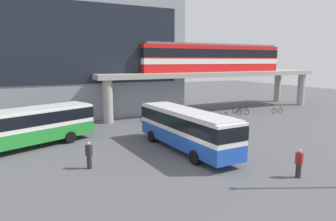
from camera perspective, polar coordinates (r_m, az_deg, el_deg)
ground_plane at (r=29.28m, az=-4.77°, el=-4.50°), size 120.00×120.00×0.00m
station_building at (r=41.60m, az=-21.20°, el=10.30°), size 31.99×12.34×16.24m
elevated_platform at (r=43.50m, az=8.10°, el=6.32°), size 33.71×6.48×5.47m
train at (r=43.51m, az=8.30°, el=9.85°), size 21.89×2.96×3.84m
bus_main at (r=23.67m, az=3.37°, el=-2.89°), size 3.10×11.14×3.22m
bus_secondary at (r=26.79m, az=-25.09°, el=-2.32°), size 11.17×6.56×3.22m
bicycle_green at (r=37.72m, az=10.28°, el=-0.92°), size 1.75×0.48×1.04m
bicycle_blue at (r=42.09m, az=12.90°, el=0.06°), size 1.79×0.22×1.04m
bicycle_black at (r=40.70m, az=13.89°, el=-0.29°), size 1.75×0.51×1.04m
bicycle_orange at (r=35.85m, az=1.22°, el=-1.31°), size 1.79×0.20×1.04m
bicycle_brown at (r=43.42m, az=19.86°, el=0.02°), size 1.79×0.23×1.04m
bicycle_silver at (r=35.15m, az=-3.86°, el=-1.54°), size 1.79×0.18×1.04m
pedestrian_waiting_near_stop at (r=20.14m, az=23.42°, el=-9.27°), size 0.38×0.47×1.78m
pedestrian_near_building at (r=20.63m, az=-14.64°, el=-8.27°), size 0.43×0.48×1.82m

